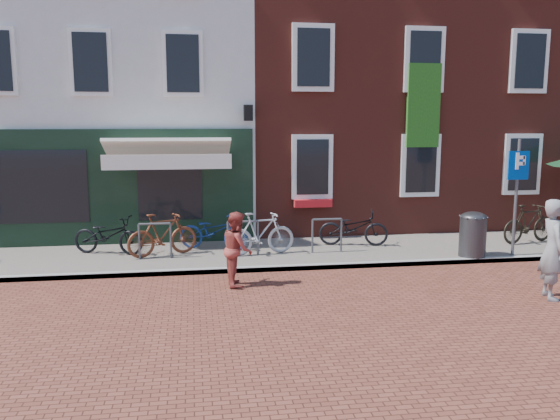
{
  "coord_description": "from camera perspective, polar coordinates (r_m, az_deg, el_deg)",
  "views": [
    {
      "loc": [
        -2.6,
        -11.65,
        3.2
      ],
      "look_at": [
        -0.63,
        1.22,
        1.15
      ],
      "focal_mm": 36.3,
      "sensor_mm": 36.0,
      "label": 1
    }
  ],
  "objects": [
    {
      "name": "bicycle_4",
      "position": [
        14.3,
        7.4,
        -1.78
      ],
      "size": [
        1.81,
        0.99,
        0.9
      ],
      "primitive_type": "imported",
      "rotation": [
        0.0,
        0.0,
        1.33
      ],
      "color": "black",
      "rests_on": "sidewalk"
    },
    {
      "name": "boy",
      "position": [
        11.11,
        -4.32,
        -3.9
      ],
      "size": [
        0.57,
        0.72,
        1.46
      ],
      "primitive_type": "imported",
      "rotation": [
        0.0,
        0.0,
        1.6
      ],
      "color": "#993830",
      "rests_on": "ground"
    },
    {
      "name": "bicycle_0",
      "position": [
        13.87,
        -16.92,
        -2.44
      ],
      "size": [
        1.82,
        1.13,
        0.9
      ],
      "primitive_type": "imported",
      "rotation": [
        0.0,
        0.0,
        1.23
      ],
      "color": "black",
      "rests_on": "sidewalk"
    },
    {
      "name": "ground",
      "position": [
        12.36,
        3.75,
        -6.05
      ],
      "size": [
        80.0,
        80.0,
        0.0
      ],
      "primitive_type": "plane",
      "color": "brown"
    },
    {
      "name": "bicycle_5",
      "position": [
        15.81,
        23.76,
        -1.26
      ],
      "size": [
        1.73,
        0.88,
        1.0
      ],
      "primitive_type": "imported",
      "rotation": [
        0.0,
        0.0,
        1.83
      ],
      "color": "black",
      "rests_on": "sidewalk"
    },
    {
      "name": "building_stucco",
      "position": [
        18.85,
        -16.41,
        12.57
      ],
      "size": [
        8.0,
        8.0,
        9.0
      ],
      "primitive_type": "cube",
      "color": "silver",
      "rests_on": "ground"
    },
    {
      "name": "sidewalk",
      "position": [
        14.0,
        6.43,
        -4.09
      ],
      "size": [
        24.0,
        3.0,
        0.1
      ],
      "primitive_type": "cube",
      "color": "slate",
      "rests_on": "ground"
    },
    {
      "name": "building_brick_mid",
      "position": [
        19.3,
        5.28,
        14.28
      ],
      "size": [
        6.0,
        8.0,
        10.0
      ],
      "primitive_type": "cube",
      "color": "maroon",
      "rests_on": "ground"
    },
    {
      "name": "parking_sign",
      "position": [
        14.03,
        22.78,
        2.63
      ],
      "size": [
        0.5,
        0.08,
        2.7
      ],
      "color": "#4C4C4F",
      "rests_on": "sidewalk"
    },
    {
      "name": "bicycle_2",
      "position": [
        13.83,
        -6.74,
        -2.13
      ],
      "size": [
        1.82,
        1.2,
        0.9
      ],
      "primitive_type": "imported",
      "rotation": [
        0.0,
        0.0,
        1.19
      ],
      "color": "navy",
      "rests_on": "sidewalk"
    },
    {
      "name": "bicycle_1",
      "position": [
        13.36,
        -11.75,
        -2.44
      ],
      "size": [
        1.72,
        1.05,
        1.0
      ],
      "primitive_type": "imported",
      "rotation": [
        0.0,
        0.0,
        1.95
      ],
      "color": "#5B2A18",
      "rests_on": "sidewalk"
    },
    {
      "name": "litter_bin",
      "position": [
        13.76,
        18.86,
        -2.1
      ],
      "size": [
        0.6,
        0.6,
        1.11
      ],
      "color": "#353537",
      "rests_on": "sidewalk"
    },
    {
      "name": "bicycle_3",
      "position": [
        13.22,
        -2.01,
        -2.38
      ],
      "size": [
        1.73,
        0.77,
        1.0
      ],
      "primitive_type": "imported",
      "rotation": [
        0.0,
        0.0,
        1.76
      ],
      "color": "#A4A4A6",
      "rests_on": "sidewalk"
    },
    {
      "name": "building_brick_right",
      "position": [
        21.53,
        21.4,
        13.16
      ],
      "size": [
        6.0,
        8.0,
        10.0
      ],
      "primitive_type": "cube",
      "color": "maroon",
      "rests_on": "ground"
    },
    {
      "name": "woman",
      "position": [
        11.33,
        25.79,
        -3.59
      ],
      "size": [
        0.59,
        0.75,
        1.82
      ],
      "primitive_type": "imported",
      "rotation": [
        0.0,
        0.0,
        1.32
      ],
      "color": "gray",
      "rests_on": "ground"
    }
  ]
}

